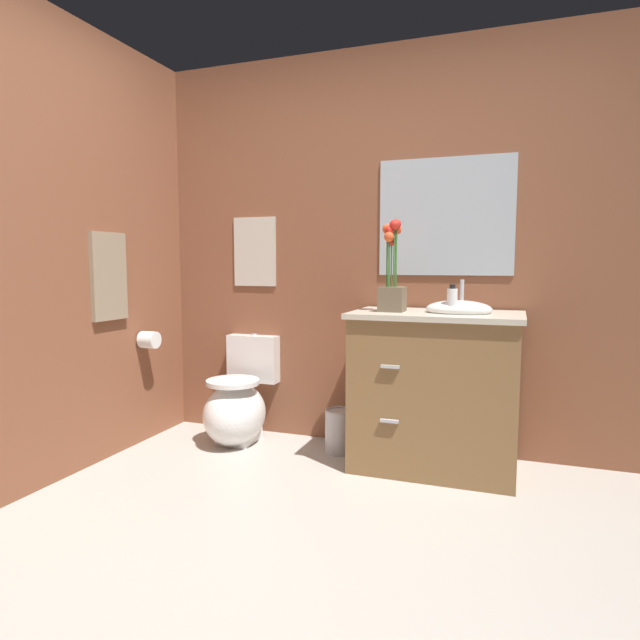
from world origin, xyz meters
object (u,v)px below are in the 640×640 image
Objects in this scene: vanity_cabinet at (435,389)px; flower_vase at (392,278)px; soap_bottle at (452,301)px; wall_mirror at (445,217)px; hanging_towel at (109,276)px; toilet at (238,406)px; wall_poster at (255,252)px; trash_bin at (340,431)px; toilet_paper_roll at (149,340)px.

flower_vase is (-0.25, -0.04, 0.63)m from vanity_cabinet.
soap_bottle is 0.62m from wall_mirror.
vanity_cabinet is at bearing 13.68° from hanging_towel.
toilet is at bearing 175.46° from soap_bottle.
wall_poster reaches higher than hanging_towel.
trash_bin is 0.52× the size of hanging_towel.
hanging_towel is 4.73× the size of toilet_paper_roll.
wall_poster is (-0.00, 0.27, 1.01)m from toilet.
toilet is 0.69m from trash_bin.
vanity_cabinet is 2.08× the size of hanging_towel.
toilet_paper_roll is at bearing 79.04° from hanging_towel.
wall_poster is 1.29m from wall_mirror.
flower_vase is 1.00× the size of hanging_towel.
wall_mirror is 7.27× the size of toilet_paper_roll.
vanity_cabinet is 2.08× the size of flower_vase.
vanity_cabinet is 1.83m from toilet_paper_roll.
soap_bottle is 1.46× the size of toilet_paper_roll.
trash_bin is 0.34× the size of wall_mirror.
soap_bottle is 0.31× the size of hanging_towel.
wall_poster is (-1.28, 0.29, 0.79)m from vanity_cabinet.
wall_poster is 0.58× the size of wall_mirror.
trash_bin is at bearing 163.08° from flower_vase.
toilet is 0.86× the size of wall_mirror.
soap_bottle is 0.20× the size of wall_mirror.
hanging_towel reaches higher than toilet_paper_roll.
trash_bin is at bearing 173.46° from vanity_cabinet.
toilet_paper_roll is at bearing -168.96° from trash_bin.
wall_poster is (-1.03, 0.33, 0.16)m from flower_vase.
toilet is at bearing 178.81° from vanity_cabinet.
toilet is 1.04m from wall_poster.
wall_mirror is at bearing 0.00° from wall_poster.
vanity_cabinet is 1.53m from wall_poster.
soap_bottle is at bearing -12.39° from trash_bin.
wall_mirror is (1.27, 0.27, 1.21)m from toilet.
trash_bin is at bearing 167.61° from soap_bottle.
hanging_towel is 0.51m from toilet_paper_roll.
vanity_cabinet is 0.68m from flower_vase.
wall_poster is 0.90× the size of hanging_towel.
trash_bin is (-0.68, 0.15, -0.84)m from soap_bottle.
trash_bin is 1.36m from toilet_paper_roll.
wall_poster is at bearing 164.62° from soap_bottle.
wall_mirror is (-0.00, 0.29, 0.99)m from vanity_cabinet.
trash_bin is at bearing 22.28° from hanging_towel.
soap_bottle is (0.09, -0.08, 0.51)m from vanity_cabinet.
wall_poster is at bearing 162.17° from flower_vase.
hanging_towel is at bearing -158.12° from wall_mirror.
wall_poster is at bearing 161.72° from trash_bin.
toilet is 1.33× the size of hanging_towel.
wall_poster reaches higher than trash_bin.
trash_bin is (-0.34, 0.10, -0.96)m from flower_vase.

